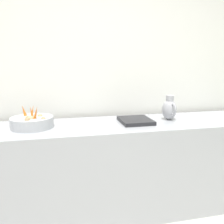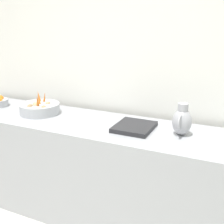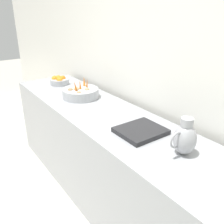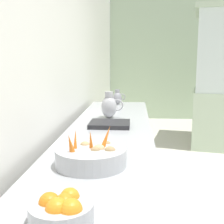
# 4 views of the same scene
# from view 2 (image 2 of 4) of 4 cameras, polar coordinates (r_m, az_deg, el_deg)

# --- Properties ---
(tile_wall_left) EXTENTS (0.10, 9.37, 3.00)m
(tile_wall_left) POSITION_cam_2_polar(r_m,az_deg,el_deg) (2.63, 14.03, 11.07)
(tile_wall_left) COLOR white
(tile_wall_left) RESTS_ON ground_plane
(prep_counter) EXTENTS (0.69, 3.39, 0.92)m
(prep_counter) POSITION_cam_2_polar(r_m,az_deg,el_deg) (2.68, -0.42, -11.87)
(prep_counter) COLOR #9EA0A5
(prep_counter) RESTS_ON ground_plane
(vegetable_colander) EXTENTS (0.38, 0.38, 0.21)m
(vegetable_colander) POSITION_cam_2_polar(r_m,az_deg,el_deg) (2.88, -13.95, 0.72)
(vegetable_colander) COLOR #ADAFB5
(vegetable_colander) RESTS_ON prep_counter
(metal_pitcher_tall) EXTENTS (0.21, 0.15, 0.25)m
(metal_pitcher_tall) POSITION_cam_2_polar(r_m,az_deg,el_deg) (2.31, 13.52, -1.71)
(metal_pitcher_tall) COLOR #A3A3A8
(metal_pitcher_tall) RESTS_ON prep_counter
(counter_sink_basin) EXTENTS (0.34, 0.30, 0.04)m
(counter_sink_basin) POSITION_cam_2_polar(r_m,az_deg,el_deg) (2.40, 4.37, -2.92)
(counter_sink_basin) COLOR #232326
(counter_sink_basin) RESTS_ON prep_counter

